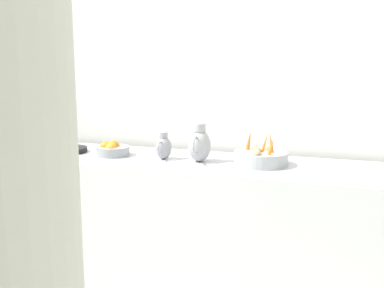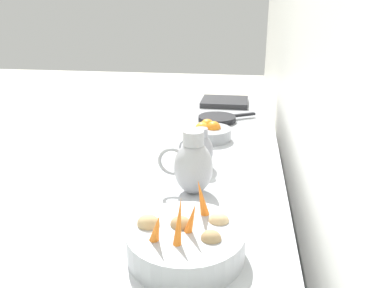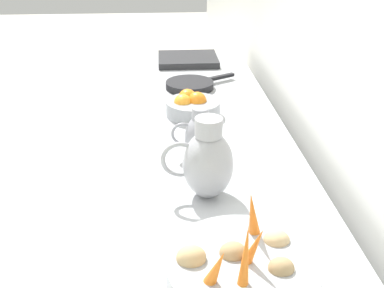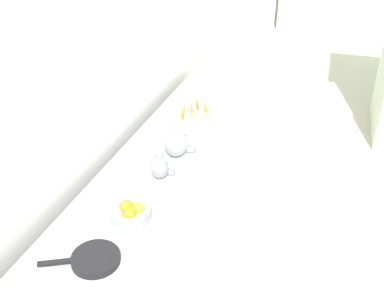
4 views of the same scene
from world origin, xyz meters
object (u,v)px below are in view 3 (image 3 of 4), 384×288
Objects in this scene: skillet_on_counter at (191,85)px; vegetable_colander at (242,273)px; orange_bowl at (192,106)px; metal_pitcher_tall at (207,162)px; metal_pitcher_short at (200,135)px.

vegetable_colander is at bearing 90.92° from skillet_on_counter.
vegetable_colander reaches higher than orange_bowl.
metal_pitcher_tall is at bearing 89.03° from skillet_on_counter.
metal_pitcher_tall reaches higher than vegetable_colander.
metal_pitcher_tall is 0.70× the size of skillet_on_counter.
metal_pitcher_short is at bearing -89.89° from metal_pitcher_tall.
vegetable_colander is 0.41m from metal_pitcher_tall.
metal_pitcher_short is at bearing 88.66° from skillet_on_counter.
metal_pitcher_short is (0.00, -0.25, -0.03)m from metal_pitcher_tall.
metal_pitcher_tall reaches higher than metal_pitcher_short.
orange_bowl is 0.64× the size of skillet_on_counter.
metal_pitcher_tall is 0.25m from metal_pitcher_short.
orange_bowl is 0.39m from metal_pitcher_short.
metal_pitcher_tall reaches higher than orange_bowl.
metal_pitcher_short is at bearing 89.95° from orange_bowl.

